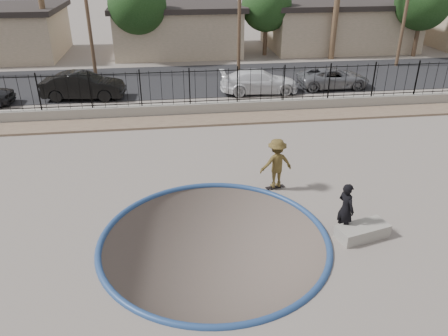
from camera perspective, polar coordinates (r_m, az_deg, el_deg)
ground at (r=25.40m, az=-4.54°, el=5.93°), size 120.00×120.00×2.20m
bowl_pit at (r=13.37m, az=-1.26°, el=-9.42°), size 6.84×6.84×1.80m
coping_ring at (r=13.37m, az=-1.26°, el=-9.42°), size 7.04×7.04×0.20m
rock_strip at (r=22.38m, az=-4.21°, el=6.17°), size 42.00×1.60×0.11m
retaining_wall at (r=23.33m, az=-4.41°, el=7.68°), size 42.00×0.45×0.60m
fence at (r=22.97m, az=-4.51°, el=10.51°), size 40.00×0.04×1.80m
street at (r=29.81m, az=-5.22°, el=11.32°), size 90.00×8.00×0.04m
house_center at (r=38.71m, az=-6.09°, el=17.80°), size 10.60×8.60×3.90m
house_east at (r=41.55m, az=14.59°, el=17.74°), size 12.60×8.60×3.90m
utility_pole_left at (r=31.28m, az=-17.54°, el=19.75°), size 1.70×0.24×9.00m
street_tree_left at (r=34.98m, az=-11.28°, el=20.19°), size 4.32×4.32×6.36m
street_tree_mid at (r=36.87m, az=5.57°, el=20.31°), size 3.96×3.96×5.83m
street_tree_right at (r=39.46m, az=24.59°, el=19.13°), size 4.32×4.32×6.36m
skater at (r=15.76m, az=6.84°, el=0.31°), size 1.29×0.87×1.85m
skateboard at (r=16.16m, az=6.68°, el=-2.47°), size 0.73×0.32×0.06m
videographer at (r=13.75m, az=15.62°, el=-5.14°), size 0.60×0.72×1.70m
concrete_ledge at (r=14.05m, az=17.62°, el=-7.86°), size 1.72×1.07×0.40m
car_b at (r=26.94m, az=-17.93°, el=10.20°), size 4.78×2.02×1.53m
car_c at (r=26.93m, az=4.62°, el=11.21°), size 4.73×1.99×1.36m
car_d at (r=28.72m, az=14.06°, el=11.36°), size 4.48×2.09×1.24m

